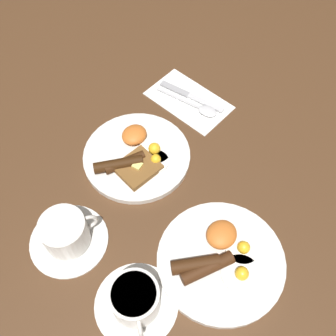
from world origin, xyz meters
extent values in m
plane|color=#4C301C|center=(0.00, 0.00, 0.00)|extent=(3.00, 3.00, 0.00)
cylinder|color=silver|center=(0.00, 0.00, 0.01)|extent=(0.26, 0.26, 0.01)
cylinder|color=white|center=(-0.04, 0.03, 0.02)|extent=(0.08, 0.08, 0.01)
sphere|color=yellow|center=(-0.03, 0.03, 0.03)|extent=(0.03, 0.03, 0.03)
cylinder|color=white|center=(-0.01, 0.05, 0.02)|extent=(0.06, 0.06, 0.01)
sphere|color=yellow|center=(-0.01, 0.05, 0.03)|extent=(0.02, 0.02, 0.02)
ellipsoid|color=orange|center=(-0.03, -0.04, 0.03)|extent=(0.06, 0.06, 0.03)
cylinder|color=#341D0B|center=(0.05, -0.01, 0.03)|extent=(0.10, 0.09, 0.03)
cylinder|color=#391F0D|center=(0.04, 0.00, 0.03)|extent=(0.10, 0.06, 0.02)
cube|color=brown|center=(0.03, 0.03, 0.02)|extent=(0.10, 0.09, 0.01)
cube|color=#F4E072|center=(0.03, 0.03, 0.03)|extent=(0.02, 0.02, 0.01)
cylinder|color=silver|center=(0.09, 0.31, 0.01)|extent=(0.26, 0.26, 0.01)
cylinder|color=white|center=(0.04, 0.33, 0.02)|extent=(0.07, 0.07, 0.01)
sphere|color=yellow|center=(0.04, 0.33, 0.03)|extent=(0.03, 0.03, 0.03)
cylinder|color=white|center=(0.09, 0.35, 0.02)|extent=(0.08, 0.08, 0.01)
sphere|color=yellow|center=(0.09, 0.36, 0.03)|extent=(0.03, 0.03, 0.03)
ellipsoid|color=orange|center=(0.05, 0.28, 0.03)|extent=(0.07, 0.06, 0.03)
cylinder|color=#3A1F0E|center=(0.13, 0.27, 0.03)|extent=(0.09, 0.09, 0.03)
cylinder|color=#3F2210|center=(0.12, 0.30, 0.03)|extent=(0.11, 0.07, 0.03)
cylinder|color=silver|center=(0.25, 0.03, 0.00)|extent=(0.17, 0.17, 0.01)
cylinder|color=silver|center=(0.25, 0.03, 0.04)|extent=(0.09, 0.09, 0.07)
cylinder|color=#9E7047|center=(0.25, 0.03, 0.08)|extent=(0.08, 0.08, 0.00)
torus|color=silver|center=(0.21, 0.05, 0.05)|extent=(0.05, 0.03, 0.05)
cylinder|color=silver|center=(0.26, 0.23, 0.00)|extent=(0.16, 0.16, 0.01)
cylinder|color=silver|center=(0.26, 0.23, 0.04)|extent=(0.09, 0.09, 0.07)
cylinder|color=#9E7047|center=(0.26, 0.23, 0.08)|extent=(0.08, 0.08, 0.00)
torus|color=silver|center=(0.29, 0.27, 0.05)|extent=(0.04, 0.04, 0.05)
cube|color=white|center=(-0.22, -0.02, 0.00)|extent=(0.14, 0.22, 0.01)
cube|color=silver|center=(-0.24, 0.03, 0.01)|extent=(0.03, 0.11, 0.00)
cube|color=#9E9EA3|center=(-0.23, -0.07, 0.01)|extent=(0.03, 0.09, 0.01)
ellipsoid|color=silver|center=(-0.22, 0.05, 0.01)|extent=(0.04, 0.05, 0.01)
cube|color=silver|center=(-0.21, -0.04, 0.01)|extent=(0.02, 0.13, 0.00)
camera|label=1|loc=(0.37, 0.40, 0.78)|focal=42.00mm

